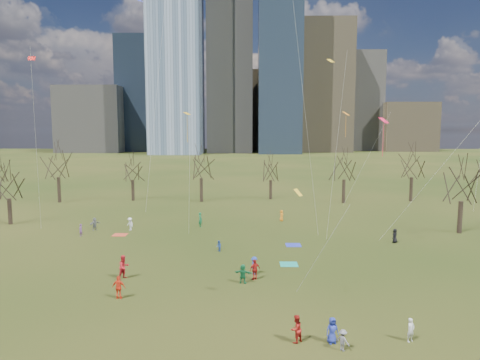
{
  "coord_description": "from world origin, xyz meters",
  "views": [
    {
      "loc": [
        0.62,
        -32.09,
        12.14
      ],
      "look_at": [
        0.0,
        12.0,
        7.0
      ],
      "focal_mm": 32.0,
      "sensor_mm": 36.0,
      "label": 1
    }
  ],
  "objects_px": {
    "person_1": "(411,330)",
    "person_4": "(119,287)",
    "person_2": "(124,267)",
    "blanket_crimson": "(120,235)",
    "person_0": "(332,330)",
    "blanket_navy": "(293,245)",
    "blanket_teal": "(289,264)"
  },
  "relations": [
    {
      "from": "blanket_crimson",
      "to": "person_0",
      "type": "relative_size",
      "value": 1.05
    },
    {
      "from": "person_2",
      "to": "person_1",
      "type": "bearing_deg",
      "value": -78.24
    },
    {
      "from": "blanket_navy",
      "to": "person_1",
      "type": "distance_m",
      "value": 21.28
    },
    {
      "from": "blanket_navy",
      "to": "person_4",
      "type": "xyz_separation_m",
      "value": [
        -14.22,
        -14.74,
        0.84
      ]
    },
    {
      "from": "blanket_teal",
      "to": "person_1",
      "type": "distance_m",
      "value": 15.29
    },
    {
      "from": "blanket_crimson",
      "to": "person_2",
      "type": "height_order",
      "value": "person_2"
    },
    {
      "from": "blanket_crimson",
      "to": "person_1",
      "type": "relative_size",
      "value": 1.15
    },
    {
      "from": "person_4",
      "to": "blanket_navy",
      "type": "bearing_deg",
      "value": -125.67
    },
    {
      "from": "person_0",
      "to": "blanket_crimson",
      "type": "bearing_deg",
      "value": 114.54
    },
    {
      "from": "blanket_crimson",
      "to": "person_2",
      "type": "xyz_separation_m",
      "value": [
        4.67,
        -14.68,
        0.97
      ]
    },
    {
      "from": "blanket_navy",
      "to": "person_2",
      "type": "xyz_separation_m",
      "value": [
        -15.06,
        -10.52,
        0.97
      ]
    },
    {
      "from": "blanket_teal",
      "to": "person_4",
      "type": "bearing_deg",
      "value": -148.07
    },
    {
      "from": "person_1",
      "to": "person_4",
      "type": "height_order",
      "value": "person_4"
    },
    {
      "from": "person_1",
      "to": "person_2",
      "type": "height_order",
      "value": "person_2"
    },
    {
      "from": "person_1",
      "to": "person_2",
      "type": "bearing_deg",
      "value": 121.83
    },
    {
      "from": "blanket_teal",
      "to": "person_4",
      "type": "xyz_separation_m",
      "value": [
        -13.1,
        -8.16,
        0.84
      ]
    },
    {
      "from": "person_0",
      "to": "person_4",
      "type": "distance_m",
      "value": 15.47
    },
    {
      "from": "person_2",
      "to": "person_4",
      "type": "distance_m",
      "value": 4.31
    },
    {
      "from": "blanket_teal",
      "to": "blanket_crimson",
      "type": "bearing_deg",
      "value": 150.0
    },
    {
      "from": "blanket_crimson",
      "to": "blanket_teal",
      "type": "bearing_deg",
      "value": -30.0
    },
    {
      "from": "person_0",
      "to": "person_1",
      "type": "xyz_separation_m",
      "value": [
        4.57,
        0.24,
        -0.06
      ]
    },
    {
      "from": "person_0",
      "to": "person_1",
      "type": "height_order",
      "value": "person_0"
    },
    {
      "from": "blanket_crimson",
      "to": "person_0",
      "type": "xyz_separation_m",
      "value": [
        19.64,
        -25.19,
        0.75
      ]
    },
    {
      "from": "blanket_crimson",
      "to": "person_1",
      "type": "bearing_deg",
      "value": -45.86
    },
    {
      "from": "person_2",
      "to": "person_4",
      "type": "bearing_deg",
      "value": -129.29
    },
    {
      "from": "blanket_teal",
      "to": "person_1",
      "type": "bearing_deg",
      "value": -68.48
    },
    {
      "from": "blanket_crimson",
      "to": "person_2",
      "type": "relative_size",
      "value": 0.81
    },
    {
      "from": "person_0",
      "to": "person_4",
      "type": "relative_size",
      "value": 0.89
    },
    {
      "from": "blanket_crimson",
      "to": "person_0",
      "type": "distance_m",
      "value": 31.95
    },
    {
      "from": "person_1",
      "to": "person_4",
      "type": "xyz_separation_m",
      "value": [
        -18.7,
        6.05,
        0.16
      ]
    },
    {
      "from": "person_1",
      "to": "person_2",
      "type": "relative_size",
      "value": 0.71
    },
    {
      "from": "blanket_crimson",
      "to": "person_2",
      "type": "distance_m",
      "value": 15.44
    }
  ]
}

